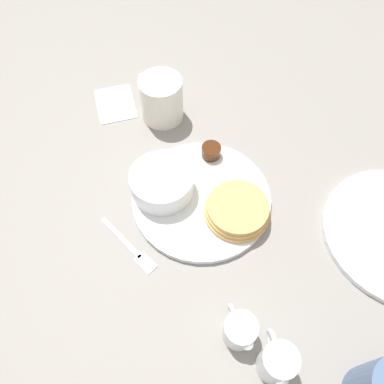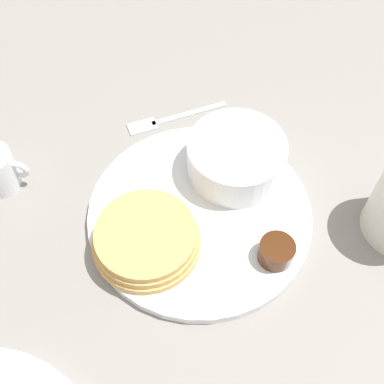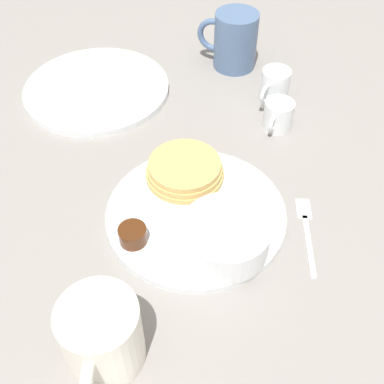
# 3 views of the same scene
# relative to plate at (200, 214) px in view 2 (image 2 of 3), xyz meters

# --- Properties ---
(ground_plane) EXTENTS (4.00, 4.00, 0.00)m
(ground_plane) POSITION_rel_plate_xyz_m (0.00, 0.00, -0.01)
(ground_plane) COLOR gray
(plate) EXTENTS (0.25, 0.25, 0.01)m
(plate) POSITION_rel_plate_xyz_m (0.00, 0.00, 0.00)
(plate) COLOR white
(plate) RESTS_ON ground_plane
(pancake_stack) EXTENTS (0.12, 0.12, 0.03)m
(pancake_stack) POSITION_rel_plate_xyz_m (0.05, 0.05, 0.02)
(pancake_stack) COLOR tan
(pancake_stack) RESTS_ON plate
(bowl) EXTENTS (0.11, 0.11, 0.05)m
(bowl) POSITION_rel_plate_xyz_m (-0.04, -0.06, 0.03)
(bowl) COLOR white
(bowl) RESTS_ON plate
(syrup_cup) EXTENTS (0.04, 0.04, 0.02)m
(syrup_cup) POSITION_rel_plate_xyz_m (-0.08, 0.05, 0.02)
(syrup_cup) COLOR #47230F
(syrup_cup) RESTS_ON plate
(butter_ramekin) EXTENTS (0.04, 0.04, 0.04)m
(butter_ramekin) POSITION_rel_plate_xyz_m (-0.06, -0.07, 0.02)
(butter_ramekin) COLOR white
(butter_ramekin) RESTS_ON plate
(fork) EXTENTS (0.13, 0.07, 0.00)m
(fork) POSITION_rel_plate_xyz_m (0.06, -0.14, -0.00)
(fork) COLOR silver
(fork) RESTS_ON ground_plane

